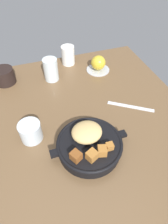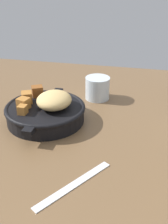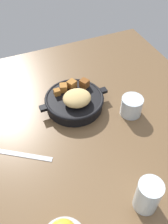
# 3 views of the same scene
# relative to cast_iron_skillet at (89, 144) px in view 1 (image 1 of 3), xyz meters

# --- Properties ---
(ground_plane) EXTENTS (0.93, 0.99, 0.02)m
(ground_plane) POSITION_rel_cast_iron_skillet_xyz_m (-0.02, 0.09, -0.04)
(ground_plane) COLOR brown
(cast_iron_skillet) EXTENTS (0.25, 0.21, 0.08)m
(cast_iron_skillet) POSITION_rel_cast_iron_skillet_xyz_m (0.00, 0.00, 0.00)
(cast_iron_skillet) COLOR black
(cast_iron_skillet) RESTS_ON ground_plane
(saucer_plate) EXTENTS (0.11, 0.11, 0.01)m
(saucer_plate) POSITION_rel_cast_iron_skillet_xyz_m (0.19, 0.41, -0.03)
(saucer_plate) COLOR #B7BABF
(saucer_plate) RESTS_ON ground_plane
(red_apple) EXTENTS (0.07, 0.07, 0.07)m
(red_apple) POSITION_rel_cast_iron_skillet_xyz_m (0.19, 0.41, 0.01)
(red_apple) COLOR gold
(red_apple) RESTS_ON saucer_plate
(butter_knife) EXTENTS (0.16, 0.12, 0.00)m
(butter_knife) POSITION_rel_cast_iron_skillet_xyz_m (0.23, 0.13, -0.03)
(butter_knife) COLOR silver
(butter_knife) RESTS_ON ground_plane
(water_glass_tall) EXTENTS (0.06, 0.06, 0.10)m
(water_glass_tall) POSITION_rel_cast_iron_skillet_xyz_m (-0.03, 0.41, 0.02)
(water_glass_tall) COLOR silver
(water_glass_tall) RESTS_ON ground_plane
(white_creamer_pitcher) EXTENTS (0.06, 0.06, 0.09)m
(white_creamer_pitcher) POSITION_rel_cast_iron_skillet_xyz_m (0.07, 0.52, 0.01)
(white_creamer_pitcher) COLOR white
(white_creamer_pitcher) RESTS_ON ground_plane
(coffee_mug_dark) EXTENTS (0.09, 0.09, 0.07)m
(coffee_mug_dark) POSITION_rel_cast_iron_skillet_xyz_m (-0.24, 0.46, 0.00)
(coffee_mug_dark) COLOR black
(coffee_mug_dark) RESTS_ON ground_plane
(water_glass_short) EXTENTS (0.08, 0.08, 0.07)m
(water_glass_short) POSITION_rel_cast_iron_skillet_xyz_m (-0.17, 0.11, 0.00)
(water_glass_short) COLOR silver
(water_glass_short) RESTS_ON ground_plane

